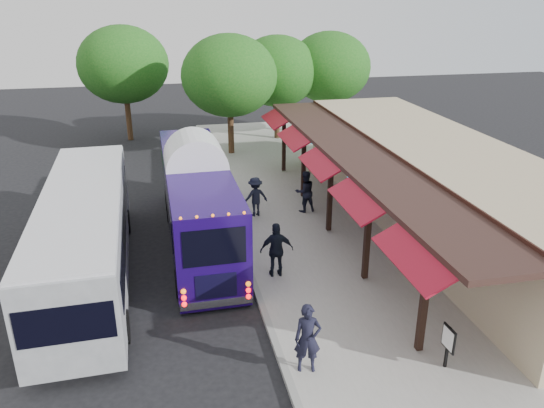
{
  "coord_description": "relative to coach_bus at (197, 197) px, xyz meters",
  "views": [
    {
      "loc": [
        -2.65,
        -14.86,
        9.27
      ],
      "look_at": [
        1.28,
        3.42,
        1.8
      ],
      "focal_mm": 35.0,
      "sensor_mm": 36.0,
      "label": 1
    }
  ],
  "objects": [
    {
      "name": "city_bus",
      "position": [
        -3.95,
        -2.2,
        -0.13
      ],
      "size": [
        2.92,
        11.82,
        3.16
      ],
      "rotation": [
        0.0,
        0.0,
        0.03
      ],
      "color": "gray",
      "rests_on": "ground"
    },
    {
      "name": "sidewalk",
      "position": [
        6.45,
        -0.6,
        -1.8
      ],
      "size": [
        10.0,
        40.0,
        0.15
      ],
      "primitive_type": "cube",
      "color": "#9E9B93",
      "rests_on": "ground"
    },
    {
      "name": "tree_mid",
      "position": [
        6.49,
        14.67,
        2.69
      ],
      "size": [
        5.34,
        5.34,
        6.84
      ],
      "color": "#382314",
      "rests_on": "ground"
    },
    {
      "name": "ped_c",
      "position": [
        2.36,
        -3.69,
        -0.75
      ],
      "size": [
        1.17,
        0.54,
        1.96
      ],
      "primitive_type": "imported",
      "rotation": [
        0.0,
        0.0,
        3.09
      ],
      "color": "black",
      "rests_on": "sidewalk"
    },
    {
      "name": "tree_far",
      "position": [
        -3.22,
        16.79,
        3.09
      ],
      "size": [
        5.82,
        5.82,
        7.45
      ],
      "color": "#382314",
      "rests_on": "ground"
    },
    {
      "name": "coach_bus",
      "position": [
        0.0,
        0.0,
        0.0
      ],
      "size": [
        2.47,
        10.97,
        3.49
      ],
      "rotation": [
        0.0,
        0.0,
        0.02
      ],
      "color": "#1E075A",
      "rests_on": "ground"
    },
    {
      "name": "tree_right",
      "position": [
        10.09,
        14.94,
        2.79
      ],
      "size": [
        5.47,
        5.47,
        7.0
      ],
      "color": "#382314",
      "rests_on": "ground"
    },
    {
      "name": "ped_d",
      "position": [
        2.61,
        1.72,
        -0.85
      ],
      "size": [
        1.24,
        0.88,
        1.75
      ],
      "primitive_type": "imported",
      "rotation": [
        0.0,
        0.0,
        3.36
      ],
      "color": "black",
      "rests_on": "sidewalk"
    },
    {
      "name": "ground",
      "position": [
        1.45,
        -4.6,
        -1.87
      ],
      "size": [
        90.0,
        90.0,
        0.0
      ],
      "primitive_type": "plane",
      "color": "black",
      "rests_on": "ground"
    },
    {
      "name": "sign_board",
      "position": [
        5.61,
        -9.34,
        -0.9
      ],
      "size": [
        0.08,
        0.55,
        1.22
      ],
      "rotation": [
        0.0,
        0.0,
        0.05
      ],
      "color": "black",
      "rests_on": "sidewalk"
    },
    {
      "name": "station_shelter",
      "position": [
        9.83,
        -0.6,
        -0.03
      ],
      "size": [
        8.15,
        20.0,
        3.6
      ],
      "color": "tan",
      "rests_on": "ground"
    },
    {
      "name": "ped_a",
      "position": [
        2.05,
        -8.67,
        -0.77
      ],
      "size": [
        0.76,
        0.57,
        1.9
      ],
      "primitive_type": "imported",
      "rotation": [
        0.0,
        0.0,
        -0.18
      ],
      "color": "black",
      "rests_on": "sidewalk"
    },
    {
      "name": "curb",
      "position": [
        1.5,
        -0.6,
        -1.8
      ],
      "size": [
        0.2,
        40.0,
        0.16
      ],
      "primitive_type": "cube",
      "color": "gray",
      "rests_on": "ground"
    },
    {
      "name": "ped_b",
      "position": [
        4.85,
        1.72,
        -0.78
      ],
      "size": [
        1.01,
        0.85,
        1.88
      ],
      "primitive_type": "imported",
      "rotation": [
        0.0,
        0.0,
        3.3
      ],
      "color": "black",
      "rests_on": "sidewalk"
    },
    {
      "name": "tree_left",
      "position": [
        2.96,
        11.73,
        2.91
      ],
      "size": [
        5.61,
        5.61,
        7.18
      ],
      "color": "#382314",
      "rests_on": "ground"
    }
  ]
}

